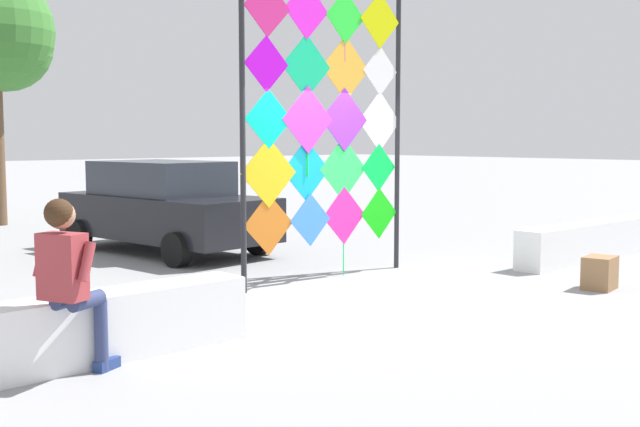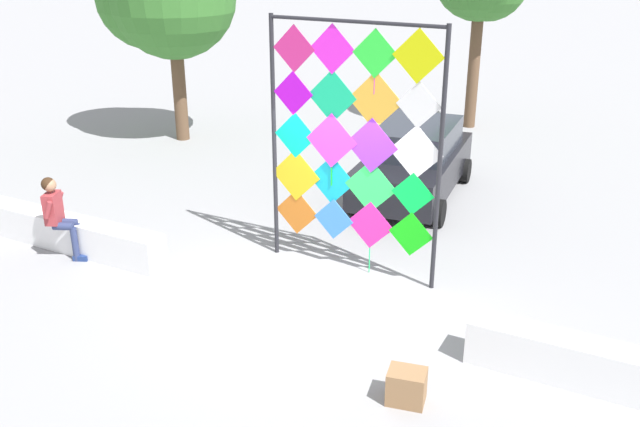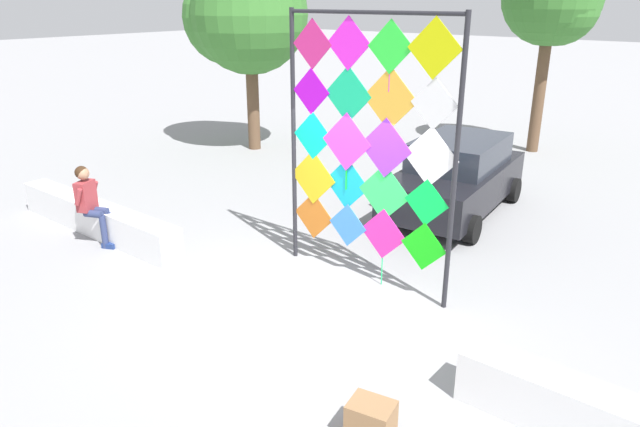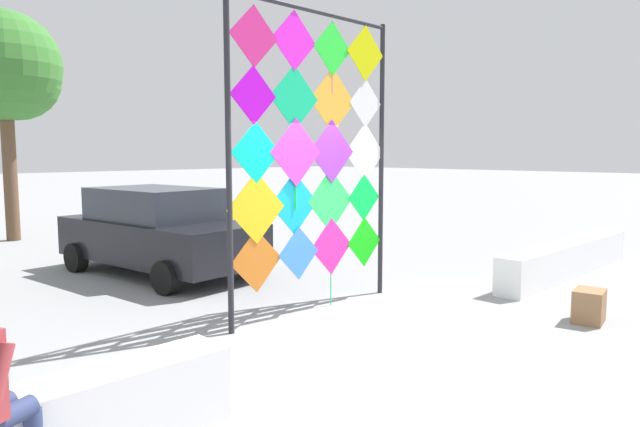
{
  "view_description": "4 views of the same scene",
  "coord_description": "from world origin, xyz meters",
  "px_view_note": "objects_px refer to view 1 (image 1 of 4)",
  "views": [
    {
      "loc": [
        -6.93,
        -6.39,
        1.89
      ],
      "look_at": [
        -0.42,
        0.72,
        0.96
      ],
      "focal_mm": 43.71,
      "sensor_mm": 36.0,
      "label": 1
    },
    {
      "loc": [
        4.38,
        -8.07,
        5.12
      ],
      "look_at": [
        -0.05,
        0.48,
        1.2
      ],
      "focal_mm": 38.94,
      "sensor_mm": 36.0,
      "label": 2
    },
    {
      "loc": [
        4.68,
        -5.56,
        4.12
      ],
      "look_at": [
        -0.43,
        0.83,
        1.06
      ],
      "focal_mm": 32.52,
      "sensor_mm": 36.0,
      "label": 3
    },
    {
      "loc": [
        -5.18,
        -4.19,
        2.13
      ],
      "look_at": [
        -0.39,
        0.57,
        1.41
      ],
      "focal_mm": 32.11,
      "sensor_mm": 36.0,
      "label": 4
    }
  ],
  "objects_px": {
    "seated_vendor": "(70,274)",
    "parked_car": "(165,206)",
    "cardboard_box_large": "(600,273)",
    "kite_display_rack": "(327,114)"
  },
  "relations": [
    {
      "from": "parked_car",
      "to": "cardboard_box_large",
      "type": "xyz_separation_m",
      "value": [
        2.32,
        -6.48,
        -0.56
      ]
    },
    {
      "from": "parked_car",
      "to": "kite_display_rack",
      "type": "bearing_deg",
      "value": -85.78
    },
    {
      "from": "seated_vendor",
      "to": "parked_car",
      "type": "bearing_deg",
      "value": 52.73
    },
    {
      "from": "parked_car",
      "to": "cardboard_box_large",
      "type": "height_order",
      "value": "parked_car"
    },
    {
      "from": "parked_car",
      "to": "cardboard_box_large",
      "type": "distance_m",
      "value": 6.91
    },
    {
      "from": "kite_display_rack",
      "to": "cardboard_box_large",
      "type": "relative_size",
      "value": 9.04
    },
    {
      "from": "parked_car",
      "to": "cardboard_box_large",
      "type": "bearing_deg",
      "value": -70.29
    },
    {
      "from": "seated_vendor",
      "to": "cardboard_box_large",
      "type": "xyz_separation_m",
      "value": [
        6.51,
        -0.99,
        -0.63
      ]
    },
    {
      "from": "cardboard_box_large",
      "to": "parked_car",
      "type": "bearing_deg",
      "value": 109.71
    },
    {
      "from": "kite_display_rack",
      "to": "parked_car",
      "type": "xyz_separation_m",
      "value": [
        -0.27,
        3.65,
        -1.44
      ]
    }
  ]
}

